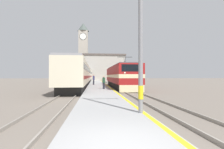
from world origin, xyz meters
name	(u,v)px	position (x,y,z in m)	size (l,w,h in m)	color
ground_plane	(97,86)	(0.00, 30.00, 0.00)	(200.00, 200.00, 0.00)	#70665B
platform	(98,86)	(0.00, 25.00, 0.14)	(3.38, 140.00, 0.28)	#999999
rail_track_near	(119,87)	(3.46, 25.00, 0.03)	(2.83, 140.00, 0.16)	#70665B
rail_track_far	(80,87)	(-3.03, 25.00, 0.03)	(2.83, 140.00, 0.16)	#70665B
locomotive_train	(120,77)	(3.46, 23.64, 1.79)	(2.92, 18.27, 4.46)	black
passenger_train	(83,75)	(-3.03, 34.47, 2.10)	(2.92, 46.42, 3.89)	black
catenary_mast	(143,22)	(1.52, 3.50, 4.30)	(2.35, 0.22, 7.89)	gray
person_on_platform	(104,82)	(0.55, 17.61, 1.12)	(0.34, 0.34, 1.61)	#23232D
second_waiting_passenger	(94,79)	(-0.74, 28.03, 1.26)	(0.34, 0.34, 1.85)	#23232D
clock_tower	(83,50)	(-5.32, 71.47, 13.03)	(4.79, 4.79, 24.49)	#ADA393
station_building	(91,68)	(-1.73, 60.24, 4.87)	(24.81, 7.23, 9.68)	#A8A399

